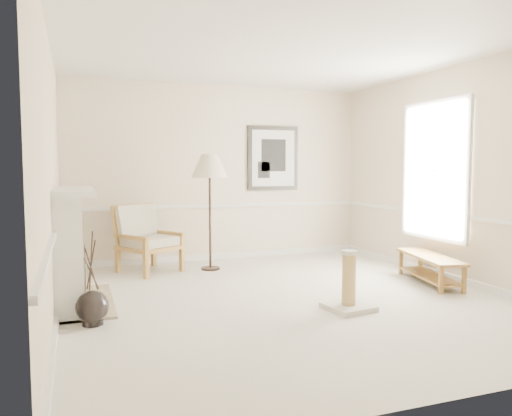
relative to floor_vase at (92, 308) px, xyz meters
The scene contains 8 objects.
ground 2.17m from the floor_vase, ahead, with size 5.50×5.50×0.00m, color silver.
room 2.87m from the floor_vase, ahead, with size 5.04×5.54×2.92m.
fireplace 1.00m from the floor_vase, 102.63° to the left, with size 0.64×1.64×1.31m.
floor_vase is the anchor object (origin of this frame).
armchair 2.58m from the floor_vase, 71.13° to the left, with size 1.04×1.06×0.99m.
floor_lamp 3.12m from the floor_vase, 51.16° to the left, with size 0.62×0.62×1.73m.
bench 4.31m from the floor_vase, ahead, with size 0.67×1.36×0.37m.
scratching_post 2.66m from the floor_vase, ahead, with size 0.52×0.52×0.65m.
Camera 1 is at (-2.28, -5.30, 1.54)m, focal length 35.00 mm.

